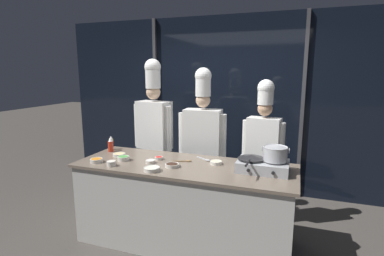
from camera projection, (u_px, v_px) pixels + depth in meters
The scene contains 22 objects.
ground_plane at pixel (185, 241), 3.34m from camera, with size 24.00×24.00×0.00m, color #47423D.
window_wall_back at pixel (224, 105), 4.70m from camera, with size 5.48×0.09×2.70m.
demo_counter at pixel (184, 204), 3.26m from camera, with size 2.33×0.84×0.89m.
portable_stove at pixel (263, 166), 2.95m from camera, with size 0.50×0.35×0.12m.
frying_pan at pixel (251, 157), 2.97m from camera, with size 0.28×0.48×0.04m.
stock_pot at pixel (275, 154), 2.89m from camera, with size 0.26×0.23×0.14m.
squeeze_bottle_chili at pixel (111, 145), 3.68m from camera, with size 0.07×0.07×0.17m.
squeeze_bottle_oil at pixel (111, 143), 3.76m from camera, with size 0.05×0.05×0.18m.
prep_bowl_rice at pixel (150, 161), 3.22m from camera, with size 0.10×0.10×0.04m.
prep_bowl_noodles at pixel (216, 162), 3.18m from camera, with size 0.13×0.13×0.04m.
prep_bowl_bean_sprouts at pixel (152, 169), 2.96m from camera, with size 0.16×0.16×0.04m.
prep_bowl_soy_glaze at pixel (172, 165), 3.09m from camera, with size 0.15×0.15×0.04m.
prep_bowl_garlic at pixel (111, 163), 3.12m from camera, with size 0.10×0.10×0.05m.
prep_bowl_carrots at pixel (96, 160), 3.24m from camera, with size 0.14×0.14×0.04m.
prep_bowl_ginger at pixel (119, 155), 3.48m from camera, with size 0.15×0.15×0.04m.
prep_bowl_bell_pepper at pixel (159, 158), 3.35m from camera, with size 0.09×0.09×0.03m.
prep_bowl_scallions at pixel (123, 158), 3.31m from camera, with size 0.13×0.13×0.05m.
serving_spoon_slotted at pixel (206, 159), 3.33m from camera, with size 0.20×0.13×0.02m.
serving_spoon_solid at pixel (185, 161), 3.28m from camera, with size 0.21×0.11×0.02m.
chef_head at pixel (154, 124), 4.11m from camera, with size 0.60×0.32×2.03m.
chef_sous at pixel (203, 134), 3.84m from camera, with size 0.62×0.27×1.91m.
chef_line at pixel (263, 141), 3.59m from camera, with size 0.51×0.25×1.78m.
Camera 1 is at (1.10, -2.84, 1.87)m, focal length 28.00 mm.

